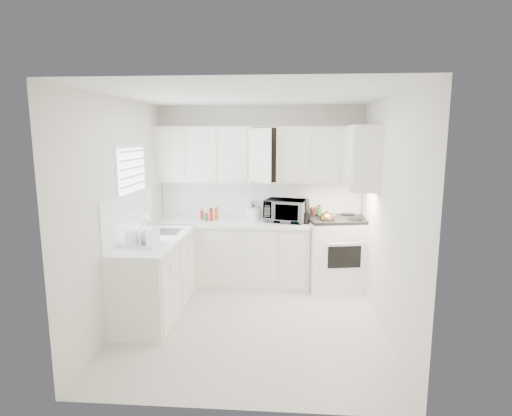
# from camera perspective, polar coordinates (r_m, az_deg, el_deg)

# --- Properties ---
(floor) EXTENTS (3.20, 3.20, 0.00)m
(floor) POSITION_cam_1_polar(r_m,az_deg,el_deg) (5.14, -0.61, -15.24)
(floor) COLOR beige
(floor) RESTS_ON ground
(ceiling) EXTENTS (3.20, 3.20, 0.00)m
(ceiling) POSITION_cam_1_polar(r_m,az_deg,el_deg) (4.67, -0.67, 14.99)
(ceiling) COLOR white
(ceiling) RESTS_ON ground
(wall_back) EXTENTS (3.00, 0.00, 3.00)m
(wall_back) POSITION_cam_1_polar(r_m,az_deg,el_deg) (6.31, 0.61, 1.86)
(wall_back) COLOR silver
(wall_back) RESTS_ON ground
(wall_front) EXTENTS (3.00, 0.00, 3.00)m
(wall_front) POSITION_cam_1_polar(r_m,az_deg,el_deg) (3.19, -3.13, -6.28)
(wall_front) COLOR silver
(wall_front) RESTS_ON ground
(wall_left) EXTENTS (0.00, 3.20, 3.20)m
(wall_left) POSITION_cam_1_polar(r_m,az_deg,el_deg) (5.09, -17.71, -0.59)
(wall_left) COLOR silver
(wall_left) RESTS_ON ground
(wall_right) EXTENTS (0.00, 3.20, 3.20)m
(wall_right) POSITION_cam_1_polar(r_m,az_deg,el_deg) (4.85, 17.33, -1.08)
(wall_right) COLOR silver
(wall_right) RESTS_ON ground
(window_blinds) EXTENTS (0.06, 0.96, 1.06)m
(window_blinds) POSITION_cam_1_polar(r_m,az_deg,el_deg) (5.37, -16.27, 2.71)
(window_blinds) COLOR white
(window_blinds) RESTS_ON wall_left
(lower_cabinets_back) EXTENTS (2.22, 0.60, 0.90)m
(lower_cabinets_back) POSITION_cam_1_polar(r_m,az_deg,el_deg) (6.24, -3.18, -6.25)
(lower_cabinets_back) COLOR silver
(lower_cabinets_back) RESTS_ON floor
(lower_cabinets_left) EXTENTS (0.60, 1.60, 0.90)m
(lower_cabinets_left) POSITION_cam_1_polar(r_m,az_deg,el_deg) (5.38, -13.43, -9.18)
(lower_cabinets_left) COLOR silver
(lower_cabinets_left) RESTS_ON floor
(countertop_back) EXTENTS (2.24, 0.64, 0.05)m
(countertop_back) POSITION_cam_1_polar(r_m,az_deg,el_deg) (6.11, -3.23, -2.00)
(countertop_back) COLOR white
(countertop_back) RESTS_ON lower_cabinets_back
(countertop_left) EXTENTS (0.64, 1.62, 0.05)m
(countertop_left) POSITION_cam_1_polar(r_m,az_deg,el_deg) (5.25, -13.53, -4.28)
(countertop_left) COLOR white
(countertop_left) RESTS_ON lower_cabinets_left
(backsplash_back) EXTENTS (2.98, 0.02, 0.55)m
(backsplash_back) POSITION_cam_1_polar(r_m,az_deg,el_deg) (6.31, 0.61, 1.18)
(backsplash_back) COLOR white
(backsplash_back) RESTS_ON wall_back
(backsplash_left) EXTENTS (0.02, 1.60, 0.55)m
(backsplash_left) POSITION_cam_1_polar(r_m,az_deg,el_deg) (5.28, -16.77, -1.00)
(backsplash_left) COLOR white
(backsplash_left) RESTS_ON wall_left
(upper_cabinets_back) EXTENTS (3.00, 0.33, 0.80)m
(upper_cabinets_back) POSITION_cam_1_polar(r_m,az_deg,el_deg) (6.12, 0.52, 3.50)
(upper_cabinets_back) COLOR silver
(upper_cabinets_back) RESTS_ON wall_back
(upper_cabinets_right) EXTENTS (0.33, 0.90, 0.80)m
(upper_cabinets_right) POSITION_cam_1_polar(r_m,az_deg,el_deg) (5.58, 13.92, 2.56)
(upper_cabinets_right) COLOR silver
(upper_cabinets_right) RESTS_ON wall_right
(sink) EXTENTS (0.42, 0.38, 0.30)m
(sink) POSITION_cam_1_polar(r_m,az_deg,el_deg) (5.54, -12.50, -1.94)
(sink) COLOR gray
(sink) RESTS_ON countertop_left
(stove) EXTENTS (0.96, 0.84, 1.31)m
(stove) POSITION_cam_1_polar(r_m,az_deg,el_deg) (6.17, 10.92, -4.63)
(stove) COLOR white
(stove) RESTS_ON floor
(tea_kettle) EXTENTS (0.24, 0.20, 0.22)m
(tea_kettle) POSITION_cam_1_polar(r_m,az_deg,el_deg) (5.90, 9.49, -1.31)
(tea_kettle) COLOR olive
(tea_kettle) RESTS_ON stove
(frying_pan) EXTENTS (0.39, 0.54, 0.04)m
(frying_pan) POSITION_cam_1_polar(r_m,az_deg,el_deg) (6.27, 12.49, -1.51)
(frying_pan) COLOR black
(frying_pan) RESTS_ON stove
(microwave) EXTENTS (0.64, 0.46, 0.39)m
(microwave) POSITION_cam_1_polar(r_m,az_deg,el_deg) (6.04, 4.08, -0.02)
(microwave) COLOR gray
(microwave) RESTS_ON countertop_back
(rice_cooker) EXTENTS (0.24, 0.24, 0.22)m
(rice_cooker) POSITION_cam_1_polar(r_m,az_deg,el_deg) (6.18, -0.38, -0.58)
(rice_cooker) COLOR white
(rice_cooker) RESTS_ON countertop_back
(paper_towel) EXTENTS (0.12, 0.12, 0.27)m
(paper_towel) POSITION_cam_1_polar(r_m,az_deg,el_deg) (6.28, -0.94, -0.17)
(paper_towel) COLOR white
(paper_towel) RESTS_ON countertop_back
(utensil_crock) EXTENTS (0.13, 0.13, 0.38)m
(utensil_crock) POSITION_cam_1_polar(r_m,az_deg,el_deg) (5.93, 6.88, -0.33)
(utensil_crock) COLOR black
(utensil_crock) RESTS_ON countertop_back
(dish_rack) EXTENTS (0.48, 0.40, 0.23)m
(dish_rack) POSITION_cam_1_polar(r_m,az_deg,el_deg) (4.93, -15.18, -3.59)
(dish_rack) COLOR white
(dish_rack) RESTS_ON countertop_left
(spice_left_0) EXTENTS (0.06, 0.06, 0.13)m
(spice_left_0) POSITION_cam_1_polar(r_m,az_deg,el_deg) (6.29, -7.24, -0.87)
(spice_left_0) COLOR #9C3C2A
(spice_left_0) RESTS_ON countertop_back
(spice_left_1) EXTENTS (0.06, 0.06, 0.13)m
(spice_left_1) POSITION_cam_1_polar(r_m,az_deg,el_deg) (6.19, -6.73, -1.04)
(spice_left_1) COLOR #297B36
(spice_left_1) RESTS_ON countertop_back
(spice_left_2) EXTENTS (0.06, 0.06, 0.13)m
(spice_left_2) POSITION_cam_1_polar(r_m,az_deg,el_deg) (6.27, -5.90, -0.89)
(spice_left_2) COLOR red
(spice_left_2) RESTS_ON countertop_back
(spice_left_3) EXTENTS (0.06, 0.06, 0.13)m
(spice_left_3) POSITION_cam_1_polar(r_m,az_deg,el_deg) (6.17, -5.36, -1.06)
(spice_left_3) COLOR gold
(spice_left_3) RESTS_ON countertop_back
(sauce_right_0) EXTENTS (0.06, 0.06, 0.19)m
(sauce_right_0) POSITION_cam_1_polar(r_m,az_deg,el_deg) (6.20, 5.88, -0.72)
(sauce_right_0) COLOR red
(sauce_right_0) RESTS_ON countertop_back
(sauce_right_1) EXTENTS (0.06, 0.06, 0.19)m
(sauce_right_1) POSITION_cam_1_polar(r_m,az_deg,el_deg) (6.15, 6.41, -0.83)
(sauce_right_1) COLOR gold
(sauce_right_1) RESTS_ON countertop_back
(sauce_right_2) EXTENTS (0.06, 0.06, 0.19)m
(sauce_right_2) POSITION_cam_1_polar(r_m,az_deg,el_deg) (6.21, 6.89, -0.73)
(sauce_right_2) COLOR brown
(sauce_right_2) RESTS_ON countertop_back
(sauce_right_3) EXTENTS (0.06, 0.06, 0.19)m
(sauce_right_3) POSITION_cam_1_polar(r_m,az_deg,el_deg) (6.15, 7.43, -0.84)
(sauce_right_3) COLOR black
(sauce_right_3) RESTS_ON countertop_back
(sauce_right_4) EXTENTS (0.06, 0.06, 0.19)m
(sauce_right_4) POSITION_cam_1_polar(r_m,az_deg,el_deg) (6.21, 7.91, -0.74)
(sauce_right_4) COLOR #9C3C2A
(sauce_right_4) RESTS_ON countertop_back
(sauce_right_5) EXTENTS (0.06, 0.06, 0.19)m
(sauce_right_5) POSITION_cam_1_polar(r_m,az_deg,el_deg) (6.16, 8.45, -0.85)
(sauce_right_5) COLOR #297B36
(sauce_right_5) RESTS_ON countertop_back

